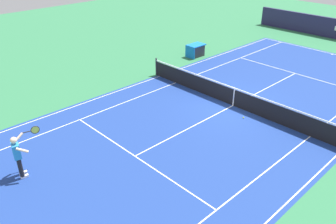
% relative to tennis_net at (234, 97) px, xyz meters
% --- Properties ---
extents(ground_plane, '(60.00, 60.00, 0.00)m').
position_rel_tennis_net_xyz_m(ground_plane, '(0.00, 0.00, -0.49)').
color(ground_plane, '#2D7247').
extents(court_slab, '(24.20, 11.40, 0.00)m').
position_rel_tennis_net_xyz_m(court_slab, '(0.00, 0.00, -0.49)').
color(court_slab, navy).
rests_on(court_slab, ground_plane).
extents(court_line_markings, '(23.85, 11.05, 0.01)m').
position_rel_tennis_net_xyz_m(court_line_markings, '(0.00, 0.00, -0.49)').
color(court_line_markings, white).
rests_on(court_line_markings, ground_plane).
extents(tennis_net, '(0.10, 11.70, 1.08)m').
position_rel_tennis_net_xyz_m(tennis_net, '(0.00, 0.00, 0.00)').
color(tennis_net, '#2D2D33').
rests_on(tennis_net, ground_plane).
extents(tennis_player_near, '(1.16, 0.76, 1.70)m').
position_rel_tennis_net_xyz_m(tennis_player_near, '(10.09, -1.87, 0.44)').
color(tennis_player_near, black).
rests_on(tennis_player_near, ground_plane).
extents(tennis_ball, '(0.07, 0.07, 0.07)m').
position_rel_tennis_net_xyz_m(tennis_ball, '(0.73, 1.14, -0.46)').
color(tennis_ball, '#CCE01E').
rests_on(tennis_ball, ground_plane).
extents(equipment_cart_tarped, '(1.25, 0.84, 0.85)m').
position_rel_tennis_net_xyz_m(equipment_cart_tarped, '(-4.35, -6.51, -0.05)').
color(equipment_cart_tarped, '#2D2D33').
rests_on(equipment_cart_tarped, ground_plane).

